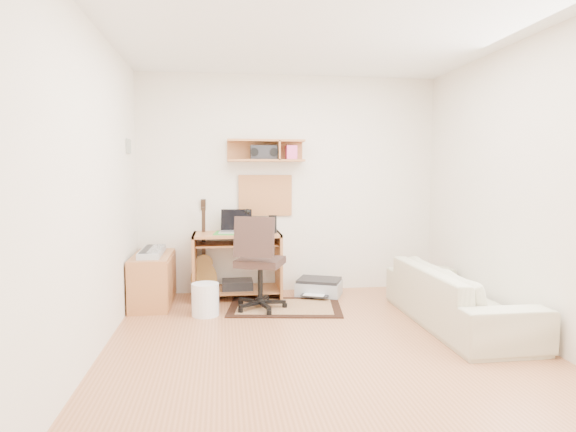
{
  "coord_description": "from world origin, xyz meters",
  "views": [
    {
      "loc": [
        -0.82,
        -3.88,
        1.43
      ],
      "look_at": [
        -0.15,
        1.05,
        1.0
      ],
      "focal_mm": 30.49,
      "sensor_mm": 36.0,
      "label": 1
    }
  ],
  "objects": [
    {
      "name": "floor",
      "position": [
        0.0,
        0.0,
        -0.01
      ],
      "size": [
        3.6,
        4.0,
        0.01
      ],
      "primitive_type": "cube",
      "color": "#B5754B",
      "rests_on": "ground"
    },
    {
      "name": "ceiling",
      "position": [
        0.0,
        0.0,
        2.6
      ],
      "size": [
        3.6,
        4.0,
        0.01
      ],
      "primitive_type": "cube",
      "color": "white",
      "rests_on": "ground"
    },
    {
      "name": "back_wall",
      "position": [
        0.0,
        2.0,
        1.3
      ],
      "size": [
        3.6,
        0.01,
        2.6
      ],
      "primitive_type": "cube",
      "color": "white",
      "rests_on": "ground"
    },
    {
      "name": "left_wall",
      "position": [
        -1.8,
        0.0,
        1.3
      ],
      "size": [
        0.01,
        4.0,
        2.6
      ],
      "primitive_type": "cube",
      "color": "white",
      "rests_on": "ground"
    },
    {
      "name": "right_wall",
      "position": [
        1.8,
        0.0,
        1.3
      ],
      "size": [
        0.01,
        4.0,
        2.6
      ],
      "primitive_type": "cube",
      "color": "white",
      "rests_on": "ground"
    },
    {
      "name": "wall_shelf",
      "position": [
        -0.3,
        1.88,
        1.7
      ],
      "size": [
        0.9,
        0.25,
        0.26
      ],
      "primitive_type": "cube",
      "color": "#B77240",
      "rests_on": "back_wall"
    },
    {
      "name": "cork_board",
      "position": [
        -0.3,
        1.98,
        1.17
      ],
      "size": [
        0.64,
        0.03,
        0.49
      ],
      "primitive_type": "cube",
      "color": "#A77353",
      "rests_on": "back_wall"
    },
    {
      "name": "wall_photo",
      "position": [
        -1.79,
        1.5,
        1.72
      ],
      "size": [
        0.02,
        0.2,
        0.15
      ],
      "primitive_type": "cube",
      "color": "#4C8CBF",
      "rests_on": "left_wall"
    },
    {
      "name": "desk",
      "position": [
        -0.65,
        1.73,
        0.38
      ],
      "size": [
        1.0,
        0.55,
        0.75
      ],
      "primitive_type": null,
      "color": "#B77240",
      "rests_on": "floor"
    },
    {
      "name": "laptop",
      "position": [
        -0.67,
        1.71,
        0.89
      ],
      "size": [
        0.4,
        0.4,
        0.27
      ],
      "primitive_type": null,
      "rotation": [
        0.0,
        0.0,
        -0.13
      ],
      "color": "silver",
      "rests_on": "desk"
    },
    {
      "name": "speaker",
      "position": [
        -0.24,
        1.68,
        0.85
      ],
      "size": [
        0.09,
        0.09,
        0.21
      ],
      "primitive_type": "cylinder",
      "color": "black",
      "rests_on": "desk"
    },
    {
      "name": "desk_lamp",
      "position": [
        -0.48,
        1.87,
        0.88
      ],
      "size": [
        0.09,
        0.09,
        0.27
      ],
      "primitive_type": null,
      "color": "black",
      "rests_on": "desk"
    },
    {
      "name": "pencil_cup",
      "position": [
        -0.35,
        1.83,
        0.8
      ],
      "size": [
        0.07,
        0.07,
        0.09
      ],
      "primitive_type": "cylinder",
      "color": "#375BA7",
      "rests_on": "desk"
    },
    {
      "name": "boombox",
      "position": [
        -0.33,
        1.87,
        1.68
      ],
      "size": [
        0.31,
        0.14,
        0.16
      ],
      "primitive_type": "cube",
      "color": "black",
      "rests_on": "wall_shelf"
    },
    {
      "name": "rug",
      "position": [
        -0.16,
        1.21,
        0.01
      ],
      "size": [
        1.29,
        0.96,
        0.02
      ],
      "primitive_type": "cube",
      "rotation": [
        0.0,
        0.0,
        -0.15
      ],
      "color": "tan",
      "rests_on": "floor"
    },
    {
      "name": "task_chair",
      "position": [
        -0.43,
        1.18,
        0.51
      ],
      "size": [
        0.67,
        0.67,
        1.01
      ],
      "primitive_type": null,
      "rotation": [
        0.0,
        0.0,
        -0.36
      ],
      "color": "#31221D",
      "rests_on": "floor"
    },
    {
      "name": "cabinet",
      "position": [
        -1.58,
        1.55,
        0.28
      ],
      "size": [
        0.4,
        0.9,
        0.55
      ],
      "primitive_type": "cube",
      "color": "#B77240",
      "rests_on": "floor"
    },
    {
      "name": "music_keyboard",
      "position": [
        -1.58,
        1.55,
        0.58
      ],
      "size": [
        0.22,
        0.71,
        0.06
      ],
      "primitive_type": "cube",
      "color": "#B2B5BA",
      "rests_on": "cabinet"
    },
    {
      "name": "guitar",
      "position": [
        -1.04,
        1.86,
        0.57
      ],
      "size": [
        0.32,
        0.22,
        1.14
      ],
      "primitive_type": null,
      "rotation": [
        0.0,
        0.0,
        0.1
      ],
      "color": "#B48037",
      "rests_on": "floor"
    },
    {
      "name": "waste_basket",
      "position": [
        -1.0,
        1.03,
        0.16
      ],
      "size": [
        0.32,
        0.32,
        0.33
      ],
      "primitive_type": "cylinder",
      "rotation": [
        0.0,
        0.0,
        -0.17
      ],
      "color": "white",
      "rests_on": "floor"
    },
    {
      "name": "printer",
      "position": [
        0.31,
        1.68,
        0.09
      ],
      "size": [
        0.61,
        0.55,
        0.19
      ],
      "primitive_type": "cube",
      "rotation": [
        0.0,
        0.0,
        -0.4
      ],
      "color": "#A5A8AA",
      "rests_on": "floor"
    },
    {
      "name": "sofa",
      "position": [
        1.38,
        0.41,
        0.37
      ],
      "size": [
        0.55,
        1.89,
        0.74
      ],
      "primitive_type": "imported",
      "rotation": [
        0.0,
        0.0,
        1.57
      ],
      "color": "#BDB795",
      "rests_on": "floor"
    }
  ]
}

